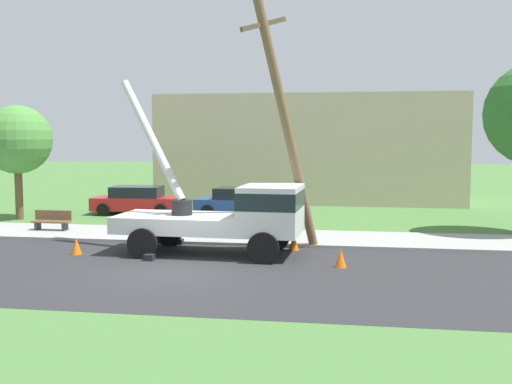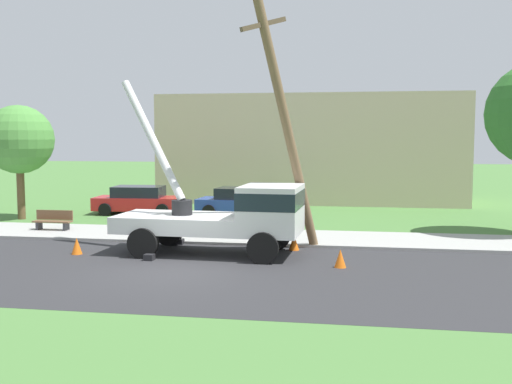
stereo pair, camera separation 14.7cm
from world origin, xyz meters
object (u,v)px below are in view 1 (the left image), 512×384
Objects in this scene: traffic_cone_behind at (76,246)px; parked_sedan_red at (137,200)px; traffic_cone_ahead at (341,258)px; park_bench at (52,221)px; parked_sedan_blue at (241,202)px; traffic_cone_curbside at (294,242)px; leaning_utility_pole at (285,121)px; roadside_tree_near at (17,140)px; utility_truck at (233,213)px.

traffic_cone_behind is 10.44m from parked_sedan_red.
traffic_cone_ahead is 12.83m from park_bench.
parked_sedan_blue reaches higher than traffic_cone_behind.
parked_sedan_blue is at bearing 41.45° from park_bench.
traffic_cone_curbside is 12.16m from parked_sedan_red.
park_bench is (-1.44, -6.09, -0.25)m from parked_sedan_red.
traffic_cone_curbside is at bearing 33.71° from leaning_utility_pole.
traffic_cone_behind is at bearing -49.33° from roadside_tree_near.
park_bench is (-3.09, 4.20, 0.18)m from traffic_cone_behind.
roadside_tree_near reaches higher than traffic_cone_ahead.
parked_sedan_red reaches higher than traffic_cone_behind.
utility_truck is 1.24× the size of roadside_tree_near.
leaning_utility_pole is 15.56× the size of traffic_cone_behind.
traffic_cone_curbside is 9.01m from parked_sedan_blue.
traffic_cone_ahead is at bearing -21.67° from utility_truck.
parked_sedan_blue is 2.83× the size of park_bench.
leaning_utility_pole is 14.61m from roadside_tree_near.
traffic_cone_curbside is (-1.66, 2.53, 0.00)m from traffic_cone_ahead.
roadside_tree_near is at bearing 135.44° from park_bench.
traffic_cone_curbside is at bearing 123.18° from traffic_cone_ahead.
leaning_utility_pole is 4.20m from traffic_cone_curbside.
park_bench is at bearing -138.55° from parked_sedan_blue.
parked_sedan_blue is at bearing 114.91° from traffic_cone_ahead.
utility_truck is 12.06× the size of traffic_cone_ahead.
parked_sedan_red is at bearing 125.82° from utility_truck.
roadside_tree_near is (-13.65, 5.67, 3.50)m from traffic_cone_curbside.
parked_sedan_blue reaches higher than traffic_cone_curbside.
traffic_cone_ahead is at bearing -46.29° from parked_sedan_red.
park_bench is (-9.93, 2.49, -4.00)m from leaning_utility_pole.
parked_sedan_blue is 9.12m from park_bench.
parked_sedan_blue reaches higher than park_bench.
utility_truck reaches higher than roadside_tree_near.
traffic_cone_curbside is 15.19m from roadside_tree_near.
parked_sedan_red is (-8.79, 8.39, 0.43)m from traffic_cone_curbside.
utility_truck is 0.77× the size of leaning_utility_pole.
leaning_utility_pole reaches higher than parked_sedan_blue.
traffic_cone_ahead is 8.82m from traffic_cone_behind.
roadside_tree_near reaches higher than traffic_cone_curbside.
leaning_utility_pole reaches higher than utility_truck.
roadside_tree_near is at bearing 156.28° from leaning_utility_pole.
utility_truck reaches higher than traffic_cone_behind.
parked_sedan_red is at bearing 179.41° from parked_sedan_blue.
utility_truck reaches higher than traffic_cone_ahead.
traffic_cone_ahead is at bearing -56.82° from traffic_cone_curbside.
roadside_tree_near is (-4.87, -2.72, 3.06)m from parked_sedan_red.
utility_truck is 11.73m from parked_sedan_red.
traffic_cone_curbside is 0.35× the size of park_bench.
traffic_cone_ahead is at bearing -28.20° from roadside_tree_near.
traffic_cone_ahead and traffic_cone_curbside have the same top height.
parked_sedan_red is at bearing 133.71° from traffic_cone_ahead.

